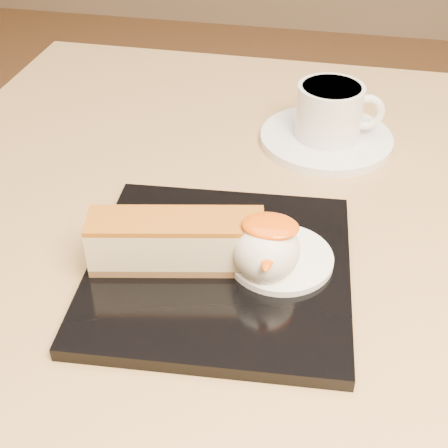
% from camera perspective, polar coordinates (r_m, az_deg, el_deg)
% --- Properties ---
extents(table, '(0.80, 0.80, 0.72)m').
position_cam_1_polar(table, '(0.69, 4.12, -10.67)').
color(table, black).
rests_on(table, ground).
extents(dessert_plate, '(0.24, 0.24, 0.01)m').
position_cam_1_polar(dessert_plate, '(0.53, -0.44, -4.19)').
color(dessert_plate, black).
rests_on(dessert_plate, table).
extents(cheesecake, '(0.15, 0.07, 0.05)m').
position_cam_1_polar(cheesecake, '(0.52, -4.37, -1.59)').
color(cheesecake, brown).
rests_on(cheesecake, dessert_plate).
extents(cream_smear, '(0.09, 0.09, 0.01)m').
position_cam_1_polar(cream_smear, '(0.53, 5.17, -3.12)').
color(cream_smear, white).
rests_on(cream_smear, dessert_plate).
extents(ice_cream_scoop, '(0.05, 0.05, 0.05)m').
position_cam_1_polar(ice_cream_scoop, '(0.50, 3.89, -2.38)').
color(ice_cream_scoop, white).
rests_on(ice_cream_scoop, cream_smear).
extents(mango_sauce, '(0.05, 0.03, 0.01)m').
position_cam_1_polar(mango_sauce, '(0.49, 4.27, -0.18)').
color(mango_sauce, '#EF5507').
rests_on(mango_sauce, ice_cream_scoop).
extents(mint_sprig, '(0.03, 0.02, 0.00)m').
position_cam_1_polar(mint_sprig, '(0.55, 2.51, -0.81)').
color(mint_sprig, green).
rests_on(mint_sprig, cream_smear).
extents(saucer, '(0.15, 0.15, 0.01)m').
position_cam_1_polar(saucer, '(0.73, 9.31, 7.69)').
color(saucer, white).
rests_on(saucer, table).
extents(coffee_cup, '(0.10, 0.07, 0.06)m').
position_cam_1_polar(coffee_cup, '(0.71, 9.75, 10.20)').
color(coffee_cup, white).
rests_on(coffee_cup, saucer).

